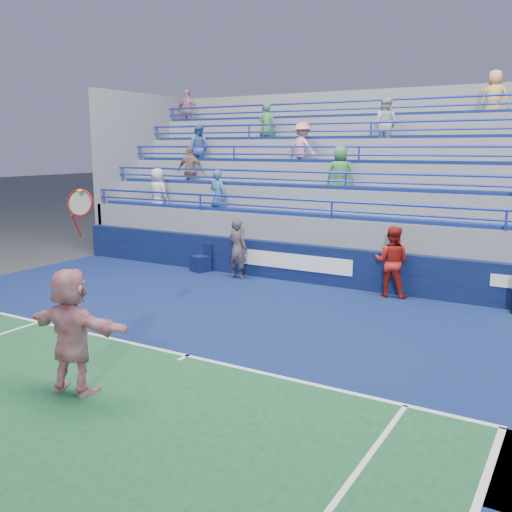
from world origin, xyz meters
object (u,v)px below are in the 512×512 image
Objects in this scene: tennis_player at (72,331)px; line_judge at (237,249)px; ball_girl at (392,262)px; judge_chair at (201,263)px.

tennis_player is 1.81× the size of line_judge.
ball_girl is at bearing 73.08° from tennis_player.
tennis_player is 1.75× the size of ball_girl.
line_judge is (-2.03, 8.06, -0.12)m from tennis_player.
judge_chair is 0.48× the size of ball_girl.
ball_girl is at bearing -171.95° from line_judge.
tennis_player is (3.51, -8.26, 0.73)m from judge_chair.
line_judge is (1.48, -0.20, 0.61)m from judge_chair.
judge_chair is 0.50× the size of line_judge.
tennis_player is 8.68m from ball_girl.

